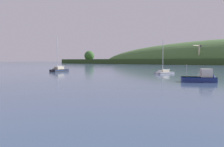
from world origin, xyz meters
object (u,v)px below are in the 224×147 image
Objects in this scene: fishing_boat_moored at (203,79)px; sailboat_far_left at (58,71)px; sailboat_midwater_white at (162,74)px; dockside_crane at (199,55)px.

sailboat_far_left is at bearing 142.84° from fishing_boat_moored.
fishing_boat_moored is (48.90, -11.50, 0.25)m from sailboat_far_left.
dockside_crane is at bearing -151.32° from sailboat_midwater_white.
dockside_crane reaches higher than fishing_boat_moored.
sailboat_midwater_white is 0.81× the size of sailboat_far_left.
sailboat_midwater_white reaches higher than fishing_boat_moored.
fishing_boat_moored is at bearing 70.20° from sailboat_far_left.
sailboat_far_left is at bearing -59.41° from sailboat_midwater_white.
dockside_crane is 167.83m from sailboat_far_left.
dockside_crane reaches higher than sailboat_far_left.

